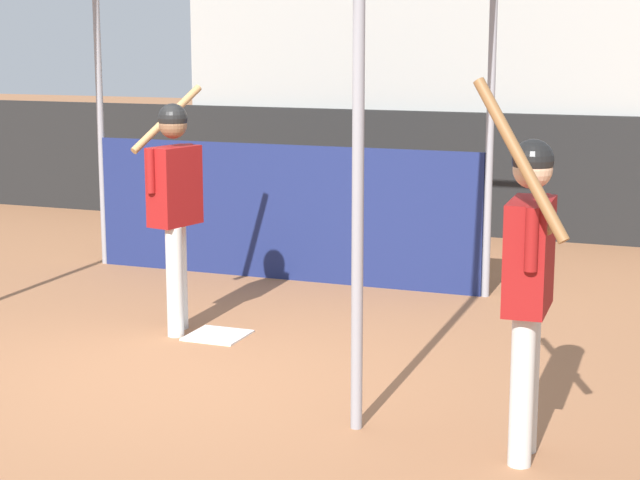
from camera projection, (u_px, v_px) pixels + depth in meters
ground_plane at (169, 374)px, 7.46m from camera, size 60.00×60.00×0.00m
outfield_wall at (412, 172)px, 12.81m from camera, size 24.00×0.12×1.45m
bleacher_section at (456, 78)px, 14.50m from camera, size 5.95×4.00×3.53m
batting_cage at (256, 162)px, 9.63m from camera, size 4.07×3.62×2.89m
home_plate at (218, 335)px, 8.40m from camera, size 0.44×0.44×0.02m
player_batter at (175, 195)px, 8.33m from camera, size 0.54×0.89×1.93m
player_waiting at (529, 268)px, 5.77m from camera, size 0.56×0.82×2.12m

